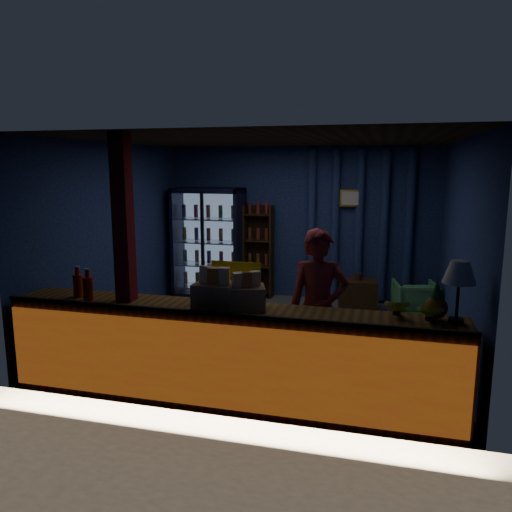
{
  "coord_description": "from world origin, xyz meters",
  "views": [
    {
      "loc": [
        1.43,
        -6.25,
        2.29
      ],
      "look_at": [
        -0.16,
        -0.2,
        1.14
      ],
      "focal_mm": 35.0,
      "sensor_mm": 36.0,
      "label": 1
    }
  ],
  "objects": [
    {
      "name": "ground",
      "position": [
        0.0,
        0.0,
        0.0
      ],
      "size": [
        4.6,
        4.6,
        0.0
      ],
      "primitive_type": "plane",
      "color": "#515154",
      "rests_on": "ground"
    },
    {
      "name": "room_walls",
      "position": [
        0.0,
        0.0,
        1.57
      ],
      "size": [
        4.6,
        4.6,
        4.6
      ],
      "color": "navy",
      "rests_on": "ground"
    },
    {
      "name": "counter",
      "position": [
        0.0,
        -1.91,
        0.48
      ],
      "size": [
        4.4,
        0.57,
        0.99
      ],
      "color": "brown",
      "rests_on": "ground"
    },
    {
      "name": "support_post",
      "position": [
        -1.05,
        -1.9,
        1.3
      ],
      "size": [
        0.16,
        0.16,
        2.6
      ],
      "primitive_type": "cube",
      "color": "maroon",
      "rests_on": "ground"
    },
    {
      "name": "beverage_cooler",
      "position": [
        -1.55,
        1.92,
        0.93
      ],
      "size": [
        1.2,
        0.62,
        1.9
      ],
      "color": "black",
      "rests_on": "ground"
    },
    {
      "name": "bottle_shelf",
      "position": [
        -0.7,
        2.06,
        0.79
      ],
      "size": [
        0.5,
        0.28,
        1.6
      ],
      "color": "#342210",
      "rests_on": "ground"
    },
    {
      "name": "curtain_folds",
      "position": [
        1.0,
        2.14,
        1.3
      ],
      "size": [
        1.74,
        0.14,
        2.5
      ],
      "color": "navy",
      "rests_on": "room_walls"
    },
    {
      "name": "framed_picture",
      "position": [
        0.85,
        2.1,
        1.75
      ],
      "size": [
        0.36,
        0.04,
        0.28
      ],
      "color": "gold",
      "rests_on": "room_walls"
    },
    {
      "name": "shopkeeper",
      "position": [
        0.8,
        -1.33,
        0.83
      ],
      "size": [
        0.66,
        0.5,
        1.66
      ],
      "primitive_type": "imported",
      "rotation": [
        0.0,
        0.0,
        0.17
      ],
      "color": "maroon",
      "rests_on": "ground"
    },
    {
      "name": "green_chair",
      "position": [
        1.9,
        1.42,
        0.28
      ],
      "size": [
        0.7,
        0.71,
        0.56
      ],
      "primitive_type": "imported",
      "rotation": [
        0.0,
        0.0,
        3.31
      ],
      "color": "#59B267",
      "rests_on": "ground"
    },
    {
      "name": "side_table",
      "position": [
        1.05,
        1.49,
        0.26
      ],
      "size": [
        0.62,
        0.49,
        0.63
      ],
      "color": "#342210",
      "rests_on": "ground"
    },
    {
      "name": "yellow_sign",
      "position": [
        0.02,
        -1.68,
        1.15
      ],
      "size": [
        0.51,
        0.12,
        0.4
      ],
      "color": "#FDF60D",
      "rests_on": "counter"
    },
    {
      "name": "soda_bottles",
      "position": [
        -1.51,
        -1.95,
        1.08
      ],
      "size": [
        0.27,
        0.18,
        0.32
      ],
      "color": "#B3280B",
      "rests_on": "counter"
    },
    {
      "name": "snack_box_left",
      "position": [
        -0.1,
        -1.94,
        1.09
      ],
      "size": [
        0.39,
        0.32,
        0.4
      ],
      "color": "tan",
      "rests_on": "counter"
    },
    {
      "name": "snack_box_centre",
      "position": [
        0.19,
        -1.88,
        1.08
      ],
      "size": [
        0.41,
        0.37,
        0.36
      ],
      "color": "tan",
      "rests_on": "counter"
    },
    {
      "name": "pastry_tray",
      "position": [
        -0.11,
        -1.85,
        0.97
      ],
      "size": [
        0.4,
        0.4,
        0.07
      ],
      "color": "silver",
      "rests_on": "counter"
    },
    {
      "name": "banana_bunches",
      "position": [
        1.7,
        -1.8,
        1.04
      ],
      "size": [
        0.52,
        0.3,
        0.17
      ],
      "color": "yellow",
      "rests_on": "counter"
    },
    {
      "name": "table_lamp",
      "position": [
        2.05,
        -1.84,
        1.38
      ],
      "size": [
        0.28,
        0.28,
        0.55
      ],
      "color": "black",
      "rests_on": "counter"
    },
    {
      "name": "pineapple",
      "position": [
        1.89,
        -1.78,
        1.09
      ],
      "size": [
        0.2,
        0.2,
        0.34
      ],
      "color": "#915B1A",
      "rests_on": "counter"
    }
  ]
}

